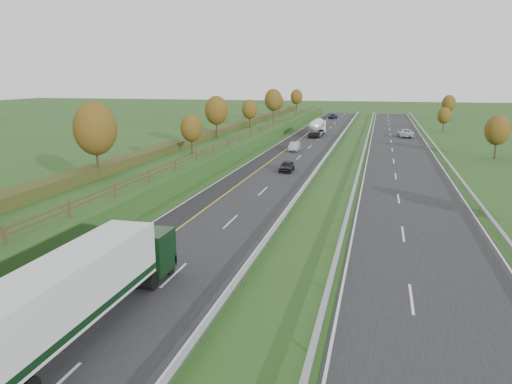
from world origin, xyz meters
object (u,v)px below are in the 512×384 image
road_tanker (317,127)px  car_dark_near (287,166)px  car_silver_mid (295,146)px  box_lorry (79,290)px  car_oncoming (405,133)px  car_small_far (333,116)px

road_tanker → car_dark_near: bearing=-88.1°
car_dark_near → car_silver_mid: (-2.17, 18.82, 0.02)m
road_tanker → car_silver_mid: size_ratio=2.56×
box_lorry → car_oncoming: box_lorry is taller
car_small_far → road_tanker: bearing=-81.3°
car_oncoming → car_dark_near: bearing=63.6°
car_dark_near → car_small_far: car_small_far is taller
box_lorry → road_tanker: size_ratio=1.45×
car_dark_near → car_oncoming: size_ratio=0.69×
box_lorry → car_oncoming: size_ratio=2.75×
road_tanker → car_oncoming: bearing=6.0°
car_small_far → car_oncoming: size_ratio=0.82×
car_dark_near → car_small_far: bearing=90.6°
car_small_far → car_oncoming: car_oncoming is taller
box_lorry → car_small_far: bearing=90.4°
car_silver_mid → car_small_far: bearing=89.2°
road_tanker → car_silver_mid: (-0.81, -23.26, -1.10)m
car_silver_mid → car_small_far: 69.69m
box_lorry → car_small_far: size_ratio=3.36×
car_small_far → car_oncoming: bearing=-59.6°
car_small_far → car_silver_mid: bearing=-82.4°
car_silver_mid → car_small_far: size_ratio=0.90×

